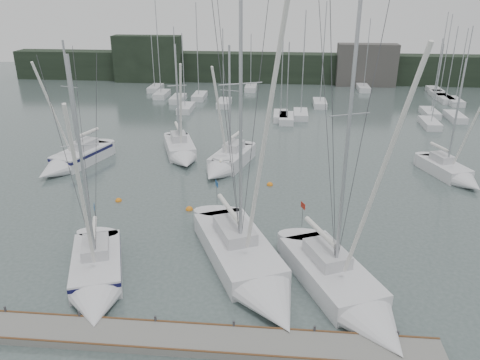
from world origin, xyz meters
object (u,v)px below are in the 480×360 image
at_px(sailboat_near_center, 252,272).
at_px(buoy_c, 119,201).
at_px(sailboat_mid_a, 71,161).
at_px(sailboat_mid_c, 226,163).
at_px(buoy_a, 189,210).
at_px(buoy_b, 270,185).
at_px(sailboat_near_left, 96,280).
at_px(sailboat_near_right, 350,296).
at_px(sailboat_mid_b, 182,153).
at_px(sailboat_mid_e, 454,174).

bearing_deg(sailboat_near_center, buoy_c, 114.74).
relative_size(sailboat_mid_a, sailboat_mid_c, 1.03).
distance_m(buoy_a, buoy_b, 8.15).
relative_size(sailboat_near_center, sailboat_mid_a, 1.53).
bearing_deg(sailboat_near_left, buoy_a, 53.01).
height_order(sailboat_near_center, sailboat_mid_a, sailboat_near_center).
relative_size(sailboat_mid_c, buoy_b, 22.27).
bearing_deg(sailboat_near_center, buoy_a, 97.34).
bearing_deg(buoy_b, sailboat_near_right, -73.21).
height_order(sailboat_mid_a, sailboat_mid_c, sailboat_mid_a).
relative_size(sailboat_near_left, sailboat_near_center, 0.73).
bearing_deg(buoy_a, sailboat_mid_c, 78.41).
height_order(sailboat_near_right, buoy_a, sailboat_near_right).
relative_size(sailboat_near_right, sailboat_mid_b, 1.47).
distance_m(buoy_b, buoy_c, 12.86).
bearing_deg(sailboat_mid_c, buoy_b, -21.12).
bearing_deg(sailboat_mid_a, buoy_b, 10.08).
xyz_separation_m(sailboat_near_right, buoy_c, (-16.98, 11.84, -0.62)).
relative_size(sailboat_near_left, sailboat_mid_e, 1.24).
relative_size(sailboat_near_left, buoy_a, 24.75).
xyz_separation_m(sailboat_mid_b, buoy_c, (-3.01, -10.44, -0.59)).
bearing_deg(buoy_c, sailboat_near_right, -34.88).
xyz_separation_m(sailboat_mid_e, buoy_a, (-22.39, -8.18, -0.54)).
height_order(sailboat_near_left, sailboat_mid_e, sailboat_near_left).
relative_size(sailboat_mid_e, buoy_a, 19.91).
relative_size(sailboat_near_right, sailboat_mid_c, 1.43).
relative_size(buoy_a, buoy_c, 1.09).
xyz_separation_m(sailboat_mid_a, sailboat_mid_b, (9.94, 3.52, -0.07)).
relative_size(sailboat_mid_b, sailboat_mid_e, 1.05).
xyz_separation_m(sailboat_mid_a, sailboat_mid_c, (14.72, 0.76, -0.03)).
bearing_deg(sailboat_mid_a, buoy_c, -27.35).
xyz_separation_m(sailboat_near_left, sailboat_mid_e, (25.71, 18.72, -0.04)).
bearing_deg(buoy_c, buoy_a, -9.81).
height_order(sailboat_near_center, buoy_a, sailboat_near_center).
relative_size(sailboat_near_left, sailboat_near_right, 0.81).
relative_size(sailboat_near_left, sailboat_mid_a, 1.11).
relative_size(sailboat_near_center, buoy_c, 36.91).
relative_size(sailboat_near_center, sailboat_near_right, 1.10).
bearing_deg(sailboat_near_right, sailboat_mid_b, 98.02).
xyz_separation_m(sailboat_near_left, sailboat_mid_b, (0.33, 22.02, 0.01)).
bearing_deg(sailboat_near_left, sailboat_mid_c, 55.66).
distance_m(sailboat_near_center, sailboat_mid_e, 24.07).
height_order(sailboat_near_right, sailboat_mid_b, sailboat_near_right).
bearing_deg(buoy_b, sailboat_mid_a, 172.45).
relative_size(sailboat_mid_a, sailboat_mid_b, 1.06).
bearing_deg(sailboat_mid_e, sailboat_mid_c, 158.04).
bearing_deg(buoy_b, buoy_c, -159.99).
relative_size(sailboat_near_left, buoy_c, 26.97).
distance_m(sailboat_near_left, sailboat_mid_a, 20.84).
relative_size(sailboat_near_right, sailboat_mid_e, 1.54).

